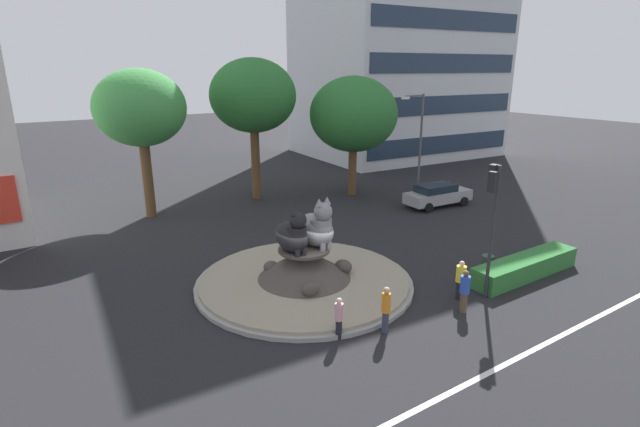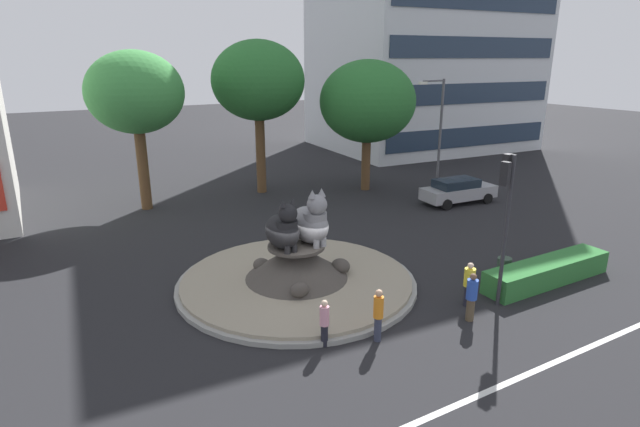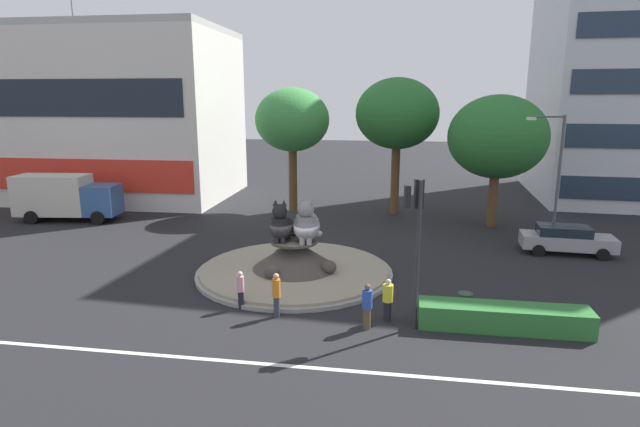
{
  "view_description": "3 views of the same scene",
  "coord_description": "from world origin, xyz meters",
  "px_view_note": "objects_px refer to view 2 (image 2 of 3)",
  "views": [
    {
      "loc": [
        -9.82,
        -16.29,
        9.05
      ],
      "look_at": [
        1.32,
        0.77,
        2.8
      ],
      "focal_mm": 26.8,
      "sensor_mm": 36.0,
      "label": 1
    },
    {
      "loc": [
        -8.22,
        -16.36,
        8.6
      ],
      "look_at": [
        1.38,
        0.56,
        2.58
      ],
      "focal_mm": 28.35,
      "sensor_mm": 36.0,
      "label": 2
    },
    {
      "loc": [
        4.84,
        -22.82,
        8.25
      ],
      "look_at": [
        1.09,
        0.98,
        2.8
      ],
      "focal_mm": 28.57,
      "sensor_mm": 36.0,
      "label": 3
    }
  ],
  "objects_px": {
    "pedestrian_yellow_shirt": "(469,284)",
    "pedestrian_blue_shirt": "(472,296)",
    "cat_statue_black": "(283,230)",
    "broadleaf_tree_behind_island": "(367,102)",
    "sedan_on_far_lane": "(458,190)",
    "traffic_light_mast": "(506,198)",
    "cat_statue_grey": "(311,223)",
    "litter_bin": "(504,268)",
    "pedestrian_pink_shirt": "(324,322)",
    "second_tree_near_tower": "(135,93)",
    "third_tree_left": "(258,81)",
    "pedestrian_orange_shirt": "(378,314)",
    "streetlight_arm": "(438,131)"
  },
  "relations": [
    {
      "from": "traffic_light_mast",
      "to": "pedestrian_pink_shirt",
      "type": "bearing_deg",
      "value": 74.21
    },
    {
      "from": "sedan_on_far_lane",
      "to": "pedestrian_yellow_shirt",
      "type": "bearing_deg",
      "value": -128.74
    },
    {
      "from": "streetlight_arm",
      "to": "litter_bin",
      "type": "relative_size",
      "value": 8.2
    },
    {
      "from": "second_tree_near_tower",
      "to": "streetlight_arm",
      "type": "xyz_separation_m",
      "value": [
        16.39,
        -6.65,
        -2.42
      ]
    },
    {
      "from": "pedestrian_orange_shirt",
      "to": "pedestrian_yellow_shirt",
      "type": "xyz_separation_m",
      "value": [
        4.23,
        0.33,
        -0.09
      ]
    },
    {
      "from": "cat_statue_black",
      "to": "sedan_on_far_lane",
      "type": "distance_m",
      "value": 15.61
    },
    {
      "from": "cat_statue_black",
      "to": "traffic_light_mast",
      "type": "height_order",
      "value": "traffic_light_mast"
    },
    {
      "from": "traffic_light_mast",
      "to": "second_tree_near_tower",
      "type": "height_order",
      "value": "second_tree_near_tower"
    },
    {
      "from": "cat_statue_black",
      "to": "pedestrian_orange_shirt",
      "type": "relative_size",
      "value": 1.18
    },
    {
      "from": "second_tree_near_tower",
      "to": "sedan_on_far_lane",
      "type": "xyz_separation_m",
      "value": [
        16.87,
        -8.27,
        -5.88
      ]
    },
    {
      "from": "second_tree_near_tower",
      "to": "third_tree_left",
      "type": "xyz_separation_m",
      "value": [
        7.5,
        0.24,
        0.48
      ]
    },
    {
      "from": "cat_statue_black",
      "to": "pedestrian_pink_shirt",
      "type": "relative_size",
      "value": 1.34
    },
    {
      "from": "pedestrian_pink_shirt",
      "to": "sedan_on_far_lane",
      "type": "relative_size",
      "value": 0.32
    },
    {
      "from": "second_tree_near_tower",
      "to": "streetlight_arm",
      "type": "distance_m",
      "value": 17.86
    },
    {
      "from": "pedestrian_yellow_shirt",
      "to": "sedan_on_far_lane",
      "type": "xyz_separation_m",
      "value": [
        9.34,
        10.14,
        -0.05
      ]
    },
    {
      "from": "pedestrian_yellow_shirt",
      "to": "pedestrian_pink_shirt",
      "type": "bearing_deg",
      "value": 146.85
    },
    {
      "from": "traffic_light_mast",
      "to": "sedan_on_far_lane",
      "type": "bearing_deg",
      "value": -48.83
    },
    {
      "from": "cat_statue_grey",
      "to": "broadleaf_tree_behind_island",
      "type": "distance_m",
      "value": 15.58
    },
    {
      "from": "broadleaf_tree_behind_island",
      "to": "pedestrian_orange_shirt",
      "type": "height_order",
      "value": "broadleaf_tree_behind_island"
    },
    {
      "from": "pedestrian_blue_shirt",
      "to": "cat_statue_grey",
      "type": "bearing_deg",
      "value": 106.65
    },
    {
      "from": "broadleaf_tree_behind_island",
      "to": "second_tree_near_tower",
      "type": "xyz_separation_m",
      "value": [
        -13.88,
        2.63,
        0.84
      ]
    },
    {
      "from": "cat_statue_grey",
      "to": "third_tree_left",
      "type": "xyz_separation_m",
      "value": [
        3.92,
        14.07,
        4.67
      ]
    },
    {
      "from": "broadleaf_tree_behind_island",
      "to": "sedan_on_far_lane",
      "type": "xyz_separation_m",
      "value": [
        2.99,
        -5.63,
        -5.03
      ]
    },
    {
      "from": "sedan_on_far_lane",
      "to": "traffic_light_mast",
      "type": "bearing_deg",
      "value": -124.67
    },
    {
      "from": "cat_statue_grey",
      "to": "pedestrian_blue_shirt",
      "type": "xyz_separation_m",
      "value": [
        3.23,
        -5.4,
        -1.58
      ]
    },
    {
      "from": "pedestrian_yellow_shirt",
      "to": "pedestrian_blue_shirt",
      "type": "relative_size",
      "value": 0.96
    },
    {
      "from": "pedestrian_orange_shirt",
      "to": "pedestrian_pink_shirt",
      "type": "xyz_separation_m",
      "value": [
        -1.61,
        0.57,
        -0.12
      ]
    },
    {
      "from": "litter_bin",
      "to": "cat_statue_black",
      "type": "bearing_deg",
      "value": 156.33
    },
    {
      "from": "traffic_light_mast",
      "to": "streetlight_arm",
      "type": "xyz_separation_m",
      "value": [
        7.94,
        12.17,
        0.26
      ]
    },
    {
      "from": "sedan_on_far_lane",
      "to": "pedestrian_orange_shirt",
      "type": "bearing_deg",
      "value": -138.44
    },
    {
      "from": "streetlight_arm",
      "to": "sedan_on_far_lane",
      "type": "distance_m",
      "value": 3.85
    },
    {
      "from": "pedestrian_orange_shirt",
      "to": "litter_bin",
      "type": "height_order",
      "value": "pedestrian_orange_shirt"
    },
    {
      "from": "cat_statue_black",
      "to": "litter_bin",
      "type": "relative_size",
      "value": 2.32
    },
    {
      "from": "pedestrian_orange_shirt",
      "to": "cat_statue_black",
      "type": "bearing_deg",
      "value": 116.54
    },
    {
      "from": "pedestrian_orange_shirt",
      "to": "litter_bin",
      "type": "xyz_separation_m",
      "value": [
        7.2,
        1.32,
        -0.5
      ]
    },
    {
      "from": "third_tree_left",
      "to": "litter_bin",
      "type": "relative_size",
      "value": 10.78
    },
    {
      "from": "third_tree_left",
      "to": "pedestrian_blue_shirt",
      "type": "xyz_separation_m",
      "value": [
        -0.69,
        -19.47,
        -6.26
      ]
    },
    {
      "from": "broadleaf_tree_behind_island",
      "to": "sedan_on_far_lane",
      "type": "relative_size",
      "value": 1.76
    },
    {
      "from": "cat_statue_black",
      "to": "litter_bin",
      "type": "xyz_separation_m",
      "value": [
        8.11,
        -3.56,
        -1.97
      ]
    },
    {
      "from": "cat_statue_black",
      "to": "sedan_on_far_lane",
      "type": "bearing_deg",
      "value": 107.37
    },
    {
      "from": "pedestrian_blue_shirt",
      "to": "sedan_on_far_lane",
      "type": "bearing_deg",
      "value": 33.27
    },
    {
      "from": "traffic_light_mast",
      "to": "pedestrian_orange_shirt",
      "type": "relative_size",
      "value": 3.12
    },
    {
      "from": "pedestrian_yellow_shirt",
      "to": "pedestrian_blue_shirt",
      "type": "xyz_separation_m",
      "value": [
        -0.72,
        -0.82,
        0.04
      ]
    },
    {
      "from": "cat_statue_black",
      "to": "broadleaf_tree_behind_island",
      "type": "bearing_deg",
      "value": 130.57
    },
    {
      "from": "second_tree_near_tower",
      "to": "litter_bin",
      "type": "xyz_separation_m",
      "value": [
        10.5,
        -17.42,
        -6.24
      ]
    },
    {
      "from": "third_tree_left",
      "to": "streetlight_arm",
      "type": "distance_m",
      "value": 11.62
    },
    {
      "from": "third_tree_left",
      "to": "pedestrian_blue_shirt",
      "type": "height_order",
      "value": "third_tree_left"
    },
    {
      "from": "cat_statue_black",
      "to": "third_tree_left",
      "type": "relative_size",
      "value": 0.22
    },
    {
      "from": "cat_statue_grey",
      "to": "pedestrian_blue_shirt",
      "type": "bearing_deg",
      "value": 24.35
    },
    {
      "from": "pedestrian_pink_shirt",
      "to": "pedestrian_blue_shirt",
      "type": "relative_size",
      "value": 0.9
    }
  ]
}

